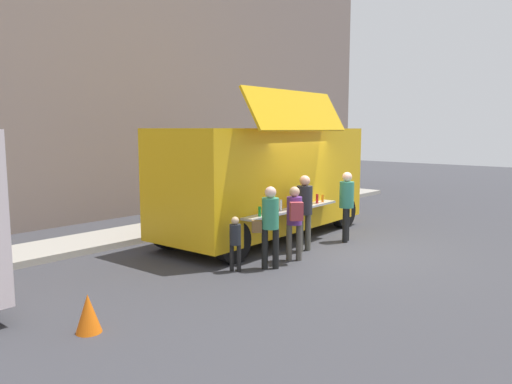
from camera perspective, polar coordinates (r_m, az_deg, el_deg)
name	(u,v)px	position (r m, az deg, el deg)	size (l,w,h in m)	color
ground_plane	(339,251)	(11.64, 9.54, -6.78)	(60.00, 60.00, 0.00)	#38383D
curb_strip	(71,246)	(12.48, -20.58, -5.84)	(28.00, 1.60, 0.15)	#9E998E
building_behind	(28,56)	(16.26, -24.90, 14.05)	(32.00, 2.40, 9.82)	gray
food_truck_main	(265,178)	(12.72, 1.10, 1.61)	(6.34, 3.10, 3.70)	gold
traffic_cone_orange	(88,313)	(7.40, -18.85, -13.15)	(0.36, 0.36, 0.55)	orange
trash_bin	(296,194)	(17.76, 4.68, -0.19)	(0.60, 0.60, 1.00)	#2B623A
customer_front_ordering	(304,207)	(11.34, 5.57, -1.69)	(0.58, 0.36, 1.77)	#4B4B41
customer_mid_with_backpack	(295,216)	(10.49, 4.49, -2.77)	(0.49, 0.50, 1.60)	#4E4941
customer_rear_waiting	(270,220)	(9.88, 1.58, -3.29)	(0.48, 0.49, 1.68)	black
customer_extra_browsing	(347,200)	(12.47, 10.44, -0.95)	(0.36, 0.36, 1.76)	black
child_near_queue	(235,239)	(9.76, -2.42, -5.44)	(0.22, 0.22, 1.10)	black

